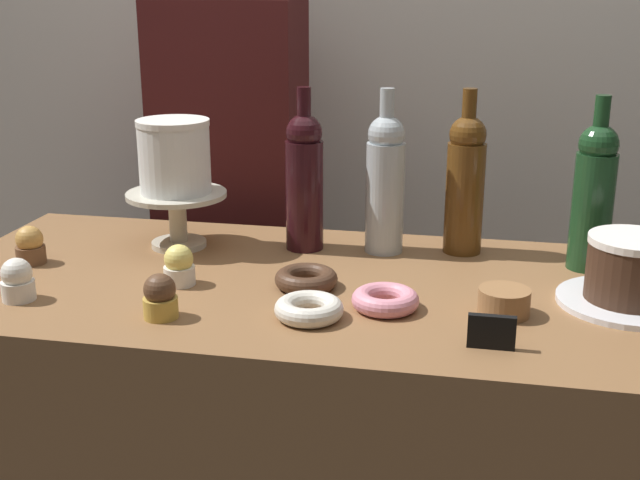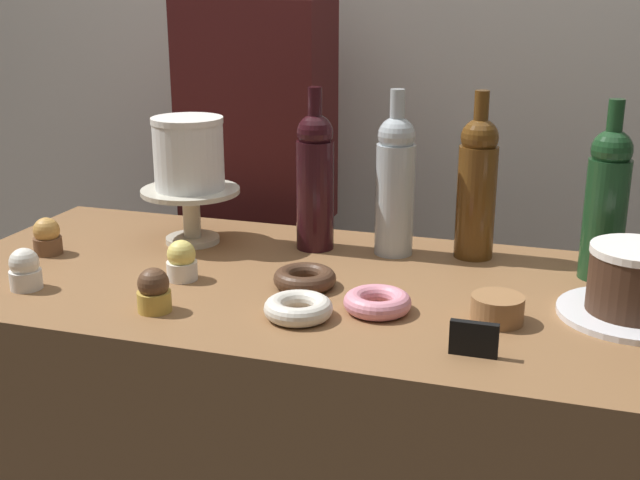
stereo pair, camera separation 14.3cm
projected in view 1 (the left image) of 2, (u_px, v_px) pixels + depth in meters
back_wall at (387, 36)px, 2.19m from camera, size 6.00×0.05×2.60m
cake_stand_pedestal at (177, 210)px, 1.64m from camera, size 0.20×0.20×0.11m
white_layer_cake at (174, 156)px, 1.60m from camera, size 0.14×0.14×0.15m
silver_serving_platter at (628, 301)px, 1.36m from camera, size 0.24×0.24×0.01m
chocolate_round_cake at (632, 268)px, 1.34m from camera, size 0.15×0.15×0.11m
wine_bottle_amber at (465, 182)px, 1.59m from camera, size 0.08×0.08×0.33m
wine_bottle_clear at (385, 181)px, 1.59m from camera, size 0.08×0.08×0.33m
wine_bottle_green at (594, 194)px, 1.49m from camera, size 0.08×0.08×0.33m
wine_bottle_dark_red at (304, 179)px, 1.61m from camera, size 0.08×0.08×0.33m
cupcake_lemon at (179, 266)px, 1.44m from camera, size 0.06×0.06×0.07m
cupcake_chocolate at (160, 297)px, 1.29m from camera, size 0.06×0.06×0.07m
cupcake_vanilla at (17, 281)px, 1.37m from camera, size 0.06×0.06×0.07m
cupcake_caramel at (30, 246)px, 1.55m from camera, size 0.06×0.06×0.07m
donut_pink at (385, 300)px, 1.33m from camera, size 0.11×0.11×0.03m
donut_sugar at (309, 309)px, 1.30m from camera, size 0.11×0.11×0.03m
donut_chocolate at (306, 279)px, 1.43m from camera, size 0.11×0.11×0.03m
cookie_stack at (504, 302)px, 1.31m from camera, size 0.08×0.08×0.04m
price_sign_chalkboard at (491, 332)px, 1.19m from camera, size 0.07×0.01×0.05m
barista_figure at (233, 225)px, 2.10m from camera, size 0.36×0.22×1.60m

